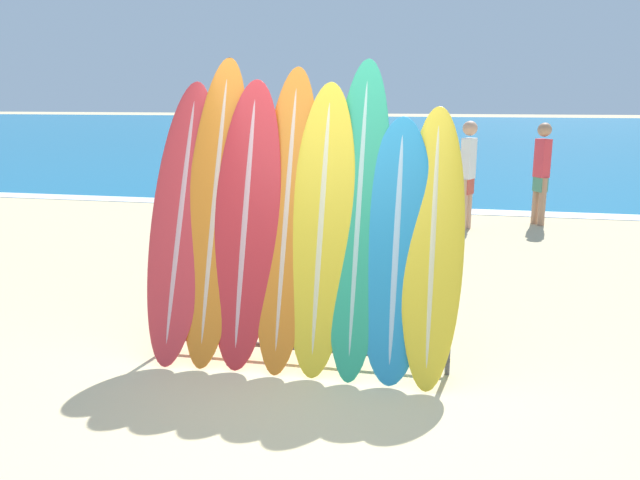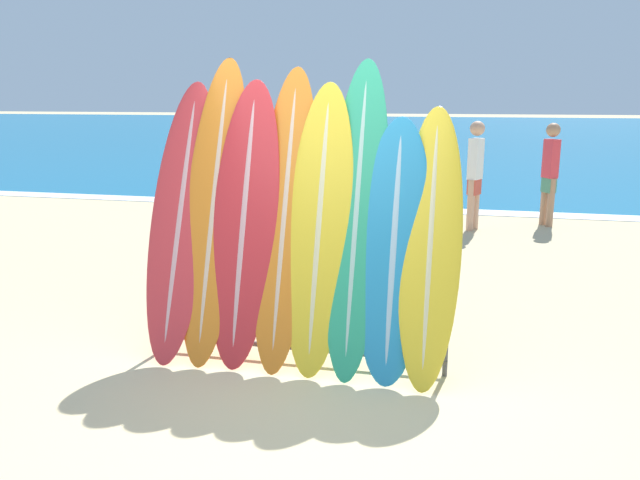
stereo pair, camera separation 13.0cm
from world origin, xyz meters
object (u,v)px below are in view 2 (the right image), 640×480
object	(u,v)px
surfboard_slot_2	(245,221)
surfboard_slot_7	(430,244)
surfboard_rack	(298,309)
surfboard_slot_4	(319,226)
surfboard_slot_5	(357,215)
person_far_left	(436,186)
surfboard_slot_3	(285,216)
surfboard_slot_0	(181,219)
surfboard_slot_6	(394,248)
person_mid_beach	(550,170)
person_near_water	(475,171)
surfboard_slot_1	(214,208)

from	to	relation	value
surfboard_slot_2	surfboard_slot_7	size ratio (longest dim) A/B	1.10
surfboard_rack	surfboard_slot_4	size ratio (longest dim) A/B	1.07
surfboard_slot_2	surfboard_slot_5	distance (m)	0.93
surfboard_slot_2	person_far_left	bearing A→B (deg)	74.80
surfboard_slot_3	person_far_left	xyz separation A→B (m)	(0.99, 4.84, -0.38)
surfboard_slot_0	surfboard_slot_3	distance (m)	0.92
surfboard_slot_6	person_mid_beach	xyz separation A→B (m)	(1.91, 6.41, -0.06)
surfboard_slot_7	person_near_water	bearing A→B (deg)	86.14
surfboard_slot_2	surfboard_slot_7	bearing A→B (deg)	-0.90
surfboard_slot_7	surfboard_slot_6	bearing A→B (deg)	-176.66
surfboard_slot_7	surfboard_slot_3	bearing A→B (deg)	177.00
surfboard_slot_4	surfboard_slot_5	xyz separation A→B (m)	(0.30, 0.05, 0.09)
person_near_water	surfboard_slot_1	bearing A→B (deg)	-175.37
surfboard_slot_0	surfboard_slot_7	distance (m)	2.11
surfboard_slot_5	person_far_left	bearing A→B (deg)	85.31
surfboard_slot_4	person_far_left	bearing A→B (deg)	81.93
surfboard_slot_5	person_near_water	xyz separation A→B (m)	(0.98, 5.68, -0.27)
surfboard_slot_3	surfboard_slot_7	size ratio (longest dim) A/B	1.15
surfboard_rack	person_far_left	world-z (taller)	person_far_left
surfboard_slot_2	person_near_water	distance (m)	6.04
surfboard_slot_0	surfboard_slot_4	bearing A→B (deg)	-1.10
person_near_water	person_far_left	world-z (taller)	person_near_water
surfboard_rack	person_near_water	size ratio (longest dim) A/B	1.37
person_far_left	surfboard_slot_6	bearing A→B (deg)	-83.07
surfboard_slot_2	surfboard_slot_3	bearing A→B (deg)	6.51
surfboard_slot_4	surfboard_slot_5	distance (m)	0.31
surfboard_slot_0	surfboard_slot_5	world-z (taller)	surfboard_slot_5
surfboard_slot_2	surfboard_slot_7	distance (m)	1.53
surfboard_slot_0	surfboard_slot_7	size ratio (longest dim) A/B	1.10
surfboard_slot_0	surfboard_slot_4	world-z (taller)	surfboard_slot_0
surfboard_slot_2	surfboard_slot_4	bearing A→B (deg)	0.38
surfboard_slot_0	person_mid_beach	world-z (taller)	surfboard_slot_0
surfboard_slot_0	surfboard_slot_6	world-z (taller)	surfboard_slot_0
person_mid_beach	person_near_water	bearing A→B (deg)	-93.14
surfboard_slot_5	person_near_water	distance (m)	5.77
surfboard_slot_0	person_far_left	size ratio (longest dim) A/B	1.52
surfboard_slot_1	surfboard_slot_3	size ratio (longest dim) A/B	1.04
surfboard_slot_2	person_mid_beach	distance (m)	7.11
surfboard_slot_6	surfboard_slot_7	distance (m)	0.28
surfboard_slot_2	person_far_left	distance (m)	5.07
surfboard_slot_2	person_mid_beach	world-z (taller)	surfboard_slot_2
surfboard_slot_2	surfboard_slot_6	world-z (taller)	surfboard_slot_2
surfboard_slot_1	person_far_left	world-z (taller)	surfboard_slot_1
surfboard_rack	person_mid_beach	world-z (taller)	person_mid_beach
surfboard_slot_0	surfboard_slot_5	size ratio (longest dim) A/B	0.93
surfboard_slot_5	surfboard_slot_6	xyz separation A→B (m)	(0.31, -0.09, -0.23)
surfboard_slot_5	surfboard_slot_0	bearing A→B (deg)	-179.06
surfboard_slot_6	person_far_left	xyz separation A→B (m)	(0.08, 4.92, -0.18)
surfboard_slot_5	surfboard_slot_1	bearing A→B (deg)	179.87
surfboard_slot_0	person_mid_beach	distance (m)	7.37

